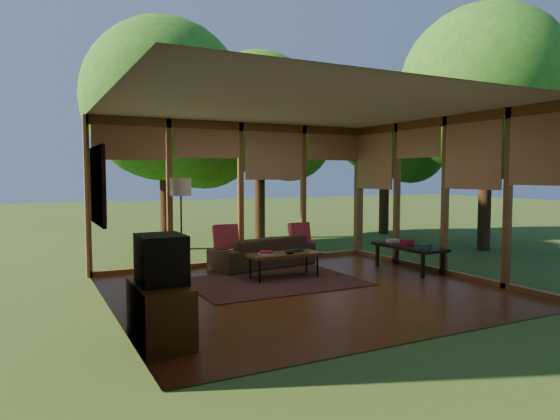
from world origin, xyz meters
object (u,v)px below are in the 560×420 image
media_cabinet (160,312)px  coffee_table (284,255)px  floor_lamp (181,192)px  television (161,259)px  sofa (263,252)px  side_console (409,248)px

media_cabinet → coffee_table: 3.37m
floor_lamp → coffee_table: 2.11m
television → floor_lamp: (1.18, 3.43, 0.56)m
sofa → television: (-2.68, -3.29, 0.56)m
sofa → television: bearing=39.0°
floor_lamp → coffee_table: size_ratio=1.38×
media_cabinet → side_console: media_cabinet is taller
media_cabinet → side_console: size_ratio=0.71×
sofa → television: television is taller
media_cabinet → floor_lamp: 3.79m
floor_lamp → coffee_table: (1.37, -1.25, -1.01)m
sofa → coffee_table: sofa is taller
floor_lamp → side_console: floor_lamp is taller
sofa → floor_lamp: bearing=-17.1°
floor_lamp → side_console: bearing=-24.3°
media_cabinet → coffee_table: (2.57, 2.18, 0.09)m
floor_lamp → coffee_table: bearing=-42.4°
television → media_cabinet: bearing=180.0°
sofa → media_cabinet: 4.25m
media_cabinet → coffee_table: size_ratio=0.83×
television → side_console: 5.18m
floor_lamp → television: bearing=-109.0°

